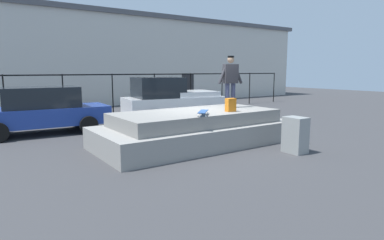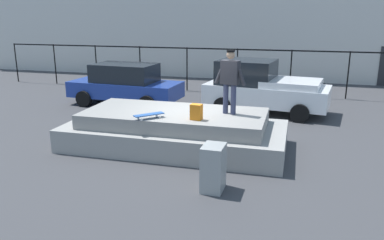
# 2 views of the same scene
# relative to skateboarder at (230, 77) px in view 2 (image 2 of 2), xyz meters

# --- Properties ---
(ground_plane) EXTENTS (60.00, 60.00, 0.00)m
(ground_plane) POSITION_rel_skateboarder_xyz_m (-1.01, 0.13, -1.99)
(ground_plane) COLOR #38383A
(concrete_ledge) EXTENTS (6.00, 2.75, 1.01)m
(concrete_ledge) POSITION_rel_skateboarder_xyz_m (-1.48, -0.15, -1.52)
(concrete_ledge) COLOR gray
(concrete_ledge) RESTS_ON ground_plane
(skateboarder) EXTENTS (0.89, 0.34, 1.68)m
(skateboarder) POSITION_rel_skateboarder_xyz_m (0.00, 0.00, 0.00)
(skateboarder) COLOR #2D334C
(skateboarder) RESTS_ON concrete_ledge
(skateboard) EXTENTS (0.69, 0.71, 0.12)m
(skateboard) POSITION_rel_skateboarder_xyz_m (-1.88, -1.04, -0.87)
(skateboard) COLOR #264C8C
(skateboard) RESTS_ON concrete_ledge
(backpack) EXTENTS (0.30, 0.23, 0.40)m
(backpack) POSITION_rel_skateboarder_xyz_m (-0.69, -0.81, -0.77)
(backpack) COLOR orange
(backpack) RESTS_ON concrete_ledge
(car_blue_sedan_near) EXTENTS (4.58, 2.25, 1.66)m
(car_blue_sedan_near) POSITION_rel_skateboarder_xyz_m (-4.99, 4.29, -1.14)
(car_blue_sedan_near) COLOR navy
(car_blue_sedan_near) RESTS_ON ground_plane
(car_white_pickup_mid) EXTENTS (4.70, 2.61, 1.92)m
(car_white_pickup_mid) POSITION_rel_skateboarder_xyz_m (0.46, 4.52, -1.04)
(car_white_pickup_mid) COLOR white
(car_white_pickup_mid) RESTS_ON ground_plane
(utility_box) EXTENTS (0.45, 0.61, 0.98)m
(utility_box) POSITION_rel_skateboarder_xyz_m (0.13, -2.55, -1.49)
(utility_box) COLOR gray
(utility_box) RESTS_ON ground_plane
(fence_row) EXTENTS (24.06, 0.06, 2.06)m
(fence_row) POSITION_rel_skateboarder_xyz_m (-1.01, 7.82, -0.55)
(fence_row) COLOR black
(fence_row) RESTS_ON ground_plane
(warehouse_building) EXTENTS (36.69, 6.33, 5.97)m
(warehouse_building) POSITION_rel_skateboarder_xyz_m (-1.01, 14.69, 1.01)
(warehouse_building) COLOR beige
(warehouse_building) RESTS_ON ground_plane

